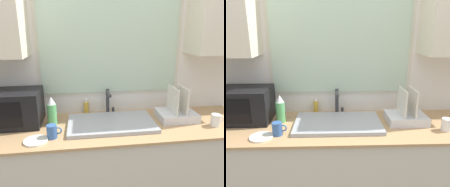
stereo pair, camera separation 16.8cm
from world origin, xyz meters
The scene contains 11 objects.
countertop centered at (0.00, 0.32, 0.45)m, with size 2.31×0.66×0.89m.
wall_back centered at (0.00, 0.62, 1.40)m, with size 6.00×0.38×2.60m.
sink_basin centered at (-0.04, 0.32, 0.91)m, with size 0.70×0.43×0.03m.
faucet centered at (-0.03, 0.54, 1.04)m, with size 0.08×0.18×0.24m.
microwave centered at (-0.84, 0.45, 1.03)m, with size 0.47×0.33×0.28m.
dish_rack centered at (0.54, 0.36, 0.95)m, with size 0.32×0.25×0.29m.
spray_bottle centered at (-0.52, 0.40, 1.01)m, with size 0.08×0.08×0.24m.
soap_bottle centered at (-0.23, 0.59, 0.95)m, with size 0.04×0.04×0.14m.
mug_near_sink centered at (-0.49, 0.16, 0.94)m, with size 0.11×0.07×0.10m.
mug_by_rack centered at (0.80, 0.19, 0.94)m, with size 0.11×0.07×0.10m.
small_plate centered at (-0.60, 0.12, 0.90)m, with size 0.17×0.17×0.01m.
Camera 1 is at (-0.26, -1.31, 1.65)m, focal length 35.00 mm.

